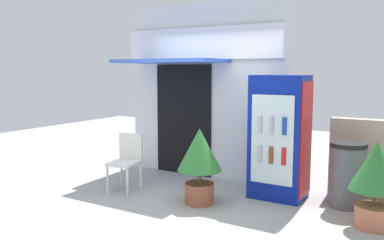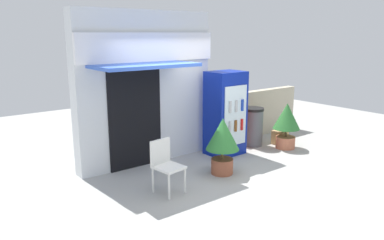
# 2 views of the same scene
# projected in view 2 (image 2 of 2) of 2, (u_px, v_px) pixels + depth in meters

# --- Properties ---
(ground) EXTENTS (16.00, 16.00, 0.00)m
(ground) POSITION_uv_depth(u_px,v_px,m) (215.00, 179.00, 6.70)
(ground) COLOR #A3A39E
(storefront_building) EXTENTS (2.94, 1.23, 3.01)m
(storefront_building) POSITION_uv_depth(u_px,v_px,m) (146.00, 87.00, 7.31)
(storefront_building) COLOR silver
(storefront_building) RESTS_ON ground
(drink_cooler) EXTENTS (0.78, 0.65, 1.80)m
(drink_cooler) POSITION_uv_depth(u_px,v_px,m) (226.00, 113.00, 7.96)
(drink_cooler) COLOR navy
(drink_cooler) RESTS_ON ground
(plastic_chair) EXTENTS (0.47, 0.50, 0.88)m
(plastic_chair) POSITION_uv_depth(u_px,v_px,m) (165.00, 162.00, 6.10)
(plastic_chair) COLOR silver
(plastic_chair) RESTS_ON ground
(potted_plant_near_shop) EXTENTS (0.62, 0.62, 1.06)m
(potted_plant_near_shop) POSITION_uv_depth(u_px,v_px,m) (223.00, 140.00, 6.85)
(potted_plant_near_shop) COLOR #995138
(potted_plant_near_shop) RESTS_ON ground
(potted_plant_curbside) EXTENTS (0.61, 0.61, 1.04)m
(potted_plant_curbside) POSITION_uv_depth(u_px,v_px,m) (287.00, 121.00, 8.41)
(potted_plant_curbside) COLOR #BC6B4C
(potted_plant_curbside) RESTS_ON ground
(trash_bin) EXTENTS (0.49, 0.49, 0.89)m
(trash_bin) POSITION_uv_depth(u_px,v_px,m) (253.00, 126.00, 8.68)
(trash_bin) COLOR #595960
(trash_bin) RESTS_ON ground
(stone_boundary_wall) EXTENTS (2.43, 0.20, 1.16)m
(stone_boundary_wall) POSITION_uv_depth(u_px,v_px,m) (261.00, 112.00, 9.59)
(stone_boundary_wall) COLOR #B7AD93
(stone_boundary_wall) RESTS_ON ground
(cardboard_box) EXTENTS (0.41, 0.37, 0.33)m
(cardboard_box) POSITION_uv_depth(u_px,v_px,m) (280.00, 137.00, 8.86)
(cardboard_box) COLOR tan
(cardboard_box) RESTS_ON ground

